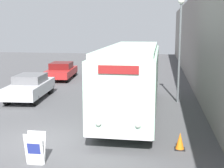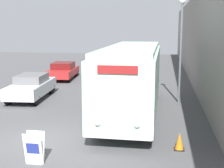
% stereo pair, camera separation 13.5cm
% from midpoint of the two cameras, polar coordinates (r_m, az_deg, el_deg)
% --- Properties ---
extents(ground_plane, '(80.00, 80.00, 0.00)m').
position_cam_midpoint_polar(ground_plane, '(12.24, -12.74, -10.24)').
color(ground_plane, '#4C4C4F').
extents(building_wall_right, '(0.30, 60.00, 6.60)m').
position_cam_midpoint_polar(building_wall_right, '(20.73, 16.01, 7.32)').
color(building_wall_right, gray).
rests_on(building_wall_right, ground_plane).
extents(vintage_bus, '(2.47, 9.99, 3.36)m').
position_cam_midpoint_polar(vintage_bus, '(15.30, 3.99, 1.39)').
color(vintage_bus, black).
rests_on(vintage_bus, ground_plane).
extents(sign_board, '(0.60, 0.38, 1.03)m').
position_cam_midpoint_polar(sign_board, '(10.27, -13.68, -11.39)').
color(sign_board, gray).
rests_on(sign_board, ground_plane).
extents(streetlamp, '(0.36, 0.36, 5.84)m').
position_cam_midpoint_polar(streetlamp, '(17.83, 12.76, 8.76)').
color(streetlamp, '#595E60').
rests_on(streetlamp, ground_plane).
extents(parked_car_near, '(2.18, 4.62, 1.47)m').
position_cam_midpoint_polar(parked_car_near, '(19.29, -14.33, -0.41)').
color(parked_car_near, black).
rests_on(parked_car_near, ground_plane).
extents(parked_car_mid, '(2.34, 4.70, 1.38)m').
position_cam_midpoint_polar(parked_car_mid, '(26.25, -8.81, 2.45)').
color(parked_car_mid, black).
rests_on(parked_car_mid, ground_plane).
extents(traffic_cone, '(0.36, 0.36, 0.62)m').
position_cam_midpoint_polar(traffic_cone, '(11.38, 12.56, -10.21)').
color(traffic_cone, black).
rests_on(traffic_cone, ground_plane).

